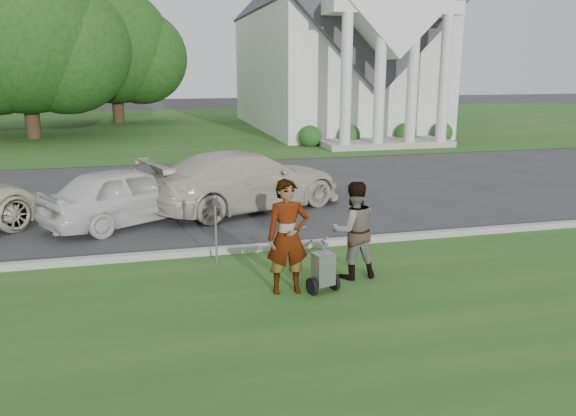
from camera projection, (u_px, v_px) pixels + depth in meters
name	position (u px, v px, depth m)	size (l,w,h in m)	color
ground	(261.00, 260.00, 11.09)	(120.00, 120.00, 0.00)	#333335
grass_strip	(301.00, 326.00, 8.26)	(80.00, 7.00, 0.01)	#24531C
church_lawn	(181.00, 126.00, 36.51)	(80.00, 30.00, 0.01)	#24531C
curb	(256.00, 248.00, 11.59)	(80.00, 0.18, 0.15)	#9E9E93
church	(333.00, 29.00, 33.49)	(9.19, 19.00, 24.10)	white
tree_left	(23.00, 39.00, 28.69)	(10.63, 8.40, 9.71)	#332316
tree_back	(114.00, 51.00, 37.25)	(9.61, 7.60, 8.89)	#332316
striping_cart	(323.00, 270.00, 9.42)	(0.66, 1.08, 0.94)	black
person_left	(288.00, 238.00, 9.28)	(0.71, 0.46, 1.93)	#999999
person_right	(353.00, 231.00, 9.97)	(0.86, 0.67, 1.76)	#999999
parking_meter_near	(216.00, 221.00, 10.73)	(0.10, 0.09, 1.33)	#93959B
car_b	(129.00, 195.00, 13.59)	(1.67, 4.16, 1.42)	silver
car_c	(246.00, 180.00, 14.97)	(2.18, 5.37, 1.56)	beige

